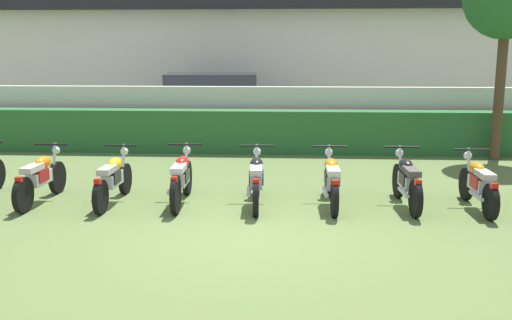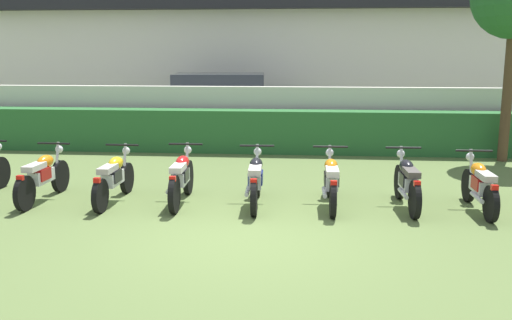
% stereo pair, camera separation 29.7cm
% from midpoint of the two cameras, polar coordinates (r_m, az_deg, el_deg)
% --- Properties ---
extents(ground, '(60.00, 60.00, 0.00)m').
position_cam_midpoint_polar(ground, '(8.11, -1.90, -7.69)').
color(ground, '#566B38').
extents(building, '(24.16, 6.50, 7.74)m').
position_cam_midpoint_polar(building, '(22.46, 1.58, 14.19)').
color(building, silver).
rests_on(building, ground).
extents(compound_wall, '(22.95, 0.30, 1.64)m').
position_cam_midpoint_polar(compound_wall, '(15.28, 0.65, 4.26)').
color(compound_wall, beige).
rests_on(compound_wall, ground).
extents(hedge_row, '(18.36, 0.70, 1.08)m').
position_cam_midpoint_polar(hedge_row, '(14.62, 0.52, 2.87)').
color(hedge_row, '#28602D').
rests_on(hedge_row, ground).
extents(parked_car, '(4.62, 2.33, 1.89)m').
position_cam_midpoint_polar(parked_car, '(17.53, -4.43, 5.47)').
color(parked_car, silver).
rests_on(parked_car, ground).
extents(motorcycle_in_row_1, '(0.60, 1.90, 0.95)m').
position_cam_midpoint_polar(motorcycle_in_row_1, '(10.51, -21.46, -1.62)').
color(motorcycle_in_row_1, black).
rests_on(motorcycle_in_row_1, ground).
extents(motorcycle_in_row_2, '(0.60, 1.89, 0.94)m').
position_cam_midpoint_polar(motorcycle_in_row_2, '(10.07, -14.90, -1.80)').
color(motorcycle_in_row_2, black).
rests_on(motorcycle_in_row_2, ground).
extents(motorcycle_in_row_3, '(0.60, 1.89, 0.97)m').
position_cam_midpoint_polar(motorcycle_in_row_3, '(9.81, -8.31, -1.77)').
color(motorcycle_in_row_3, black).
rests_on(motorcycle_in_row_3, ground).
extents(motorcycle_in_row_4, '(0.60, 1.89, 0.96)m').
position_cam_midpoint_polar(motorcycle_in_row_4, '(9.60, -0.86, -1.95)').
color(motorcycle_in_row_4, black).
rests_on(motorcycle_in_row_4, ground).
extents(motorcycle_in_row_5, '(0.60, 1.91, 0.95)m').
position_cam_midpoint_polar(motorcycle_in_row_5, '(9.65, 6.65, -2.00)').
color(motorcycle_in_row_5, black).
rests_on(motorcycle_in_row_5, ground).
extents(motorcycle_in_row_6, '(0.60, 1.84, 0.96)m').
position_cam_midpoint_polar(motorcycle_in_row_6, '(9.80, 13.97, -2.02)').
color(motorcycle_in_row_6, black).
rests_on(motorcycle_in_row_6, ground).
extents(motorcycle_in_row_7, '(0.60, 1.79, 0.94)m').
position_cam_midpoint_polar(motorcycle_in_row_7, '(9.99, 20.50, -2.21)').
color(motorcycle_in_row_7, black).
rests_on(motorcycle_in_row_7, ground).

